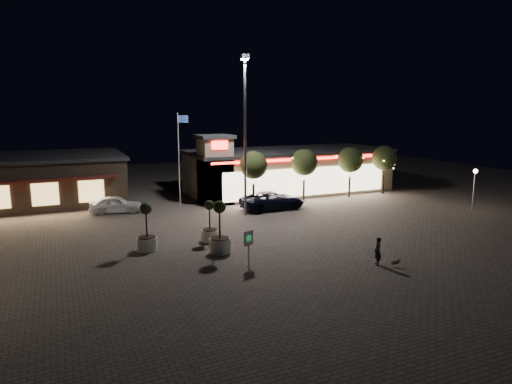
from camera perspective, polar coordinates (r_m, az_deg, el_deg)
name	(u,v)px	position (r m, az deg, el deg)	size (l,w,h in m)	color
ground	(265,246)	(28.51, 1.11, -6.73)	(90.00, 90.00, 0.00)	#655A51
retail_building	(285,170)	(46.04, 3.59, 2.73)	(20.40, 8.40, 6.10)	tan
restaurant_building	(27,180)	(45.18, -26.72, 1.40)	(16.40, 11.00, 4.30)	#382D23
floodlight_pole	(245,126)	(35.38, -1.38, 8.21)	(0.60, 0.40, 12.38)	gray
flagpole	(180,152)	(39.06, -9.51, 4.94)	(0.95, 0.10, 8.00)	white
lamp_post_east	(475,181)	(41.69, 25.66, 1.22)	(0.36, 0.36, 3.48)	gray
string_tree_a	(253,165)	(39.20, -0.32, 3.37)	(2.42, 2.42, 4.79)	#332319
string_tree_b	(304,162)	(41.43, 6.05, 3.70)	(2.42, 2.42, 4.79)	#332319
string_tree_c	(350,160)	(44.11, 11.71, 3.95)	(2.42, 2.42, 4.79)	#332319
string_tree_d	(384,158)	(46.54, 15.75, 4.11)	(2.42, 2.42, 4.79)	#332319
pickup_truck	(273,200)	(38.30, 2.09, -1.05)	(2.55, 5.52, 1.53)	black
white_sedan	(116,204)	(38.71, -17.11, -1.49)	(1.67, 4.14, 1.41)	white
pedestrian	(378,251)	(25.79, 14.97, -7.18)	(0.57, 0.37, 1.55)	black
dog	(396,262)	(25.99, 17.11, -8.33)	(0.50, 0.19, 0.27)	#59514C
planter_left	(147,236)	(28.13, -13.47, -5.35)	(1.19, 1.19, 2.92)	silver
planter_mid	(220,237)	(27.03, -4.55, -5.59)	(1.28, 1.28, 3.14)	silver
planter_right	(210,228)	(29.46, -5.80, -4.54)	(1.09, 1.09, 2.67)	silver
valet_sign	(249,241)	(24.87, -0.93, -6.13)	(0.61, 0.27, 1.90)	gray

